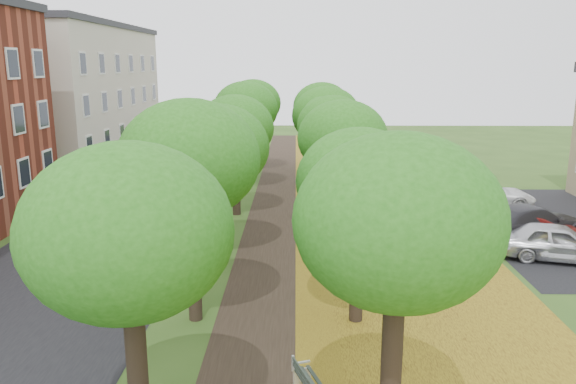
{
  "coord_description": "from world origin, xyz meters",
  "views": [
    {
      "loc": [
        0.79,
        -9.55,
        7.51
      ],
      "look_at": [
        0.49,
        12.24,
        2.5
      ],
      "focal_mm": 35.0,
      "sensor_mm": 36.0,
      "label": 1
    }
  ],
  "objects_px": {
    "car_silver": "(558,242)",
    "car_red": "(533,227)",
    "car_white": "(491,194)",
    "car_grey": "(530,222)"
  },
  "relations": [
    {
      "from": "car_silver",
      "to": "car_red",
      "type": "bearing_deg",
      "value": 15.49
    },
    {
      "from": "car_red",
      "to": "car_white",
      "type": "height_order",
      "value": "car_white"
    },
    {
      "from": "car_grey",
      "to": "car_white",
      "type": "distance_m",
      "value": 5.95
    },
    {
      "from": "car_red",
      "to": "car_grey",
      "type": "distance_m",
      "value": 0.31
    },
    {
      "from": "car_silver",
      "to": "car_white",
      "type": "bearing_deg",
      "value": 13.45
    },
    {
      "from": "car_silver",
      "to": "car_red",
      "type": "distance_m",
      "value": 2.37
    },
    {
      "from": "car_grey",
      "to": "car_white",
      "type": "height_order",
      "value": "car_grey"
    },
    {
      "from": "car_silver",
      "to": "car_red",
      "type": "height_order",
      "value": "car_silver"
    },
    {
      "from": "car_white",
      "to": "car_red",
      "type": "bearing_deg",
      "value": -173.97
    },
    {
      "from": "car_red",
      "to": "car_grey",
      "type": "xyz_separation_m",
      "value": [
        0.0,
        0.28,
        0.15
      ]
    }
  ]
}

